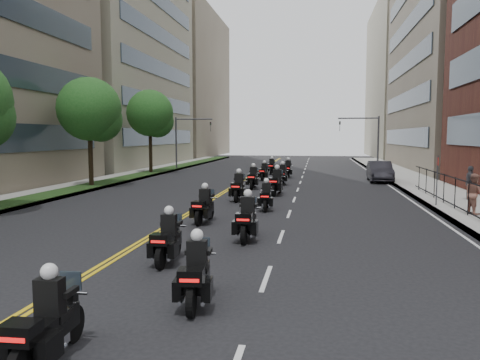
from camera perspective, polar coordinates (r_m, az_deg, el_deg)
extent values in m
cube|color=gray|center=(32.68, 22.67, -1.25)|extent=(4.00, 90.00, 0.15)
cube|color=gray|center=(35.78, -18.06, -0.56)|extent=(4.00, 90.00, 0.15)
cube|color=#163212|center=(35.41, -16.92, -0.43)|extent=(2.00, 90.00, 0.04)
cube|color=#333F4C|center=(55.42, 19.29, 4.97)|extent=(0.12, 24.08, 1.80)
cube|color=#333F4C|center=(55.55, 19.42, 9.10)|extent=(0.12, 24.08, 1.80)
cube|color=#333F4C|center=(55.97, 19.55, 13.18)|extent=(0.12, 24.08, 1.80)
cube|color=#333F4C|center=(56.67, 19.68, 17.19)|extent=(0.12, 24.08, 1.80)
cube|color=#9E997F|center=(86.80, 21.02, 11.24)|extent=(15.00, 28.00, 26.00)
cube|color=#9E997F|center=(62.11, -16.93, 17.61)|extent=(16.00, 28.00, 34.00)
cube|color=#333F4C|center=(57.60, -9.33, 5.20)|extent=(0.12, 24.08, 1.80)
cube|color=#333F4C|center=(57.73, -9.39, 9.18)|extent=(0.12, 24.08, 1.80)
cube|color=#333F4C|center=(58.14, -9.45, 13.11)|extent=(0.12, 24.08, 1.80)
cube|color=#333F4C|center=(58.81, -9.51, 16.98)|extent=(0.12, 24.08, 1.80)
cube|color=#333F4C|center=(59.75, -9.58, 20.73)|extent=(0.12, 24.08, 1.80)
cube|color=#7C6C5A|center=(89.12, -8.15, 11.38)|extent=(16.00, 28.00, 26.00)
cylinder|color=black|center=(34.36, -17.76, 3.36)|extent=(0.32, 0.32, 5.11)
sphere|color=#1D511B|center=(34.40, -17.90, 8.23)|extent=(4.40, 4.40, 4.40)
sphere|color=#1D511B|center=(34.46, -16.67, 7.04)|extent=(3.08, 3.08, 3.08)
cylinder|color=black|center=(45.37, -10.86, 4.13)|extent=(0.32, 0.32, 5.39)
sphere|color=#1D511B|center=(45.42, -10.93, 8.02)|extent=(4.40, 4.40, 4.40)
sphere|color=#1D511B|center=(45.56, -10.02, 7.05)|extent=(3.08, 3.08, 3.08)
cylinder|color=#3F3F44|center=(48.98, 16.49, 4.21)|extent=(0.18, 0.18, 5.60)
cylinder|color=#3F3F44|center=(48.79, 14.22, 7.32)|extent=(4.00, 0.14, 0.14)
imported|color=black|center=(48.65, 12.07, 6.43)|extent=(0.16, 0.20, 1.00)
cylinder|color=#3F3F44|center=(50.84, -7.78, 4.42)|extent=(0.18, 0.18, 5.60)
cylinder|color=#3F3F44|center=(50.31, -5.62, 7.40)|extent=(4.00, 0.14, 0.14)
imported|color=black|center=(49.86, -3.60, 6.51)|extent=(0.16, 0.20, 1.00)
cylinder|color=black|center=(9.09, -19.72, -16.17)|extent=(0.16, 0.66, 0.65)
cube|color=black|center=(8.37, -22.22, -16.21)|extent=(0.45, 1.31, 0.38)
cube|color=silver|center=(8.49, -22.00, -17.49)|extent=(0.38, 0.54, 0.29)
cube|color=black|center=(7.68, -25.18, -16.49)|extent=(0.51, 0.42, 0.31)
cube|color=red|center=(7.53, -26.03, -17.13)|extent=(0.38, 0.04, 0.07)
cube|color=black|center=(8.25, -22.18, -13.01)|extent=(0.43, 0.28, 0.59)
sphere|color=silver|center=(8.14, -22.25, -10.30)|extent=(0.28, 0.28, 0.28)
cylinder|color=black|center=(9.70, -5.96, -14.46)|extent=(0.20, 0.67, 0.66)
cylinder|color=black|center=(11.15, -4.66, -11.78)|extent=(0.20, 0.67, 0.66)
cube|color=black|center=(10.34, -5.27, -11.60)|extent=(0.54, 1.34, 0.39)
cube|color=silver|center=(10.45, -5.22, -12.69)|extent=(0.42, 0.57, 0.29)
cube|color=black|center=(9.54, -5.99, -11.62)|extent=(0.54, 0.46, 0.31)
cube|color=red|center=(9.36, -6.20, -12.09)|extent=(0.39, 0.07, 0.07)
cube|color=black|center=(10.26, -5.26, -8.94)|extent=(0.45, 0.31, 0.60)
sphere|color=silver|center=(10.17, -5.27, -6.70)|extent=(0.28, 0.28, 0.28)
cylinder|color=black|center=(13.04, -9.66, -9.31)|extent=(0.15, 0.66, 0.66)
cylinder|color=black|center=(14.47, -7.77, -7.80)|extent=(0.15, 0.66, 0.66)
cube|color=black|center=(13.69, -8.68, -7.42)|extent=(0.43, 1.31, 0.39)
cube|color=silver|center=(13.78, -8.60, -8.27)|extent=(0.38, 0.54, 0.29)
cube|color=black|center=(12.92, -9.69, -7.15)|extent=(0.51, 0.42, 0.31)
cube|color=red|center=(12.73, -9.97, -7.43)|extent=(0.39, 0.04, 0.07)
cube|color=black|center=(13.64, -8.65, -5.39)|extent=(0.43, 0.28, 0.60)
sphere|color=silver|center=(13.57, -8.66, -3.70)|extent=(0.28, 0.28, 0.28)
cylinder|color=black|center=(15.66, 0.49, -6.63)|extent=(0.15, 0.71, 0.71)
cylinder|color=black|center=(17.29, 1.33, -5.48)|extent=(0.15, 0.71, 0.71)
cube|color=black|center=(16.42, 0.93, -5.02)|extent=(0.44, 1.42, 0.42)
cube|color=silver|center=(16.52, 0.95, -5.81)|extent=(0.40, 0.58, 0.31)
cube|color=black|center=(15.56, 0.49, -4.66)|extent=(0.55, 0.44, 0.34)
cube|color=red|center=(15.35, 0.36, -4.88)|extent=(0.42, 0.03, 0.07)
cube|color=black|center=(16.38, 0.96, -3.19)|extent=(0.46, 0.30, 0.65)
sphere|color=silver|center=(16.33, 0.97, -1.65)|extent=(0.30, 0.30, 0.30)
cylinder|color=black|center=(18.95, -5.07, -4.60)|extent=(0.19, 0.68, 0.67)
cylinder|color=black|center=(20.44, -3.65, -3.86)|extent=(0.19, 0.68, 0.67)
cube|color=black|center=(19.65, -4.34, -3.42)|extent=(0.51, 1.36, 0.40)
cube|color=silver|center=(19.73, -4.29, -4.05)|extent=(0.42, 0.57, 0.30)
cube|color=black|center=(18.87, -5.08, -3.06)|extent=(0.54, 0.45, 0.32)
cube|color=red|center=(18.68, -5.28, -3.21)|extent=(0.40, 0.06, 0.07)
cube|color=black|center=(19.63, -4.30, -1.97)|extent=(0.46, 0.31, 0.61)
sphere|color=silver|center=(19.59, -4.30, -0.76)|extent=(0.29, 0.29, 0.29)
cylinder|color=black|center=(22.25, 3.07, -3.15)|extent=(0.15, 0.64, 0.63)
cylinder|color=black|center=(23.72, 3.34, -2.62)|extent=(0.15, 0.64, 0.63)
cube|color=black|center=(22.95, 3.21, -2.24)|extent=(0.43, 1.27, 0.37)
cube|color=silver|center=(23.02, 3.22, -2.75)|extent=(0.37, 0.52, 0.28)
cube|color=black|center=(22.18, 3.07, -1.92)|extent=(0.50, 0.41, 0.30)
cube|color=red|center=(21.99, 3.04, -2.03)|extent=(0.37, 0.04, 0.07)
cube|color=black|center=(22.93, 3.23, -1.07)|extent=(0.42, 0.27, 0.58)
sphere|color=silver|center=(22.90, 3.23, -0.10)|extent=(0.27, 0.27, 0.27)
cylinder|color=black|center=(25.44, -0.47, -1.96)|extent=(0.15, 0.73, 0.73)
cylinder|color=black|center=(27.11, 0.14, -1.51)|extent=(0.15, 0.73, 0.73)
cube|color=black|center=(26.24, -0.15, -1.08)|extent=(0.45, 1.44, 0.43)
cube|color=silver|center=(26.32, -0.13, -1.60)|extent=(0.41, 0.59, 0.32)
cube|color=black|center=(25.37, -0.47, -0.72)|extent=(0.55, 0.45, 0.34)
cube|color=red|center=(25.15, -0.55, -0.82)|extent=(0.43, 0.03, 0.07)
cube|color=black|center=(26.23, -0.13, 0.09)|extent=(0.47, 0.30, 0.66)
sphere|color=silver|center=(26.21, -0.13, 1.07)|extent=(0.31, 0.31, 0.31)
cylinder|color=black|center=(27.98, 4.14, -1.28)|extent=(0.24, 0.77, 0.75)
cylinder|color=black|center=(29.71, 4.85, -0.89)|extent=(0.24, 0.77, 0.75)
cube|color=black|center=(28.81, 4.51, -0.46)|extent=(0.64, 1.54, 0.44)
cube|color=silver|center=(28.89, 4.53, -0.96)|extent=(0.49, 0.65, 0.33)
cube|color=black|center=(27.92, 4.15, -0.10)|extent=(0.63, 0.53, 0.35)
cube|color=red|center=(27.70, 4.05, -0.19)|extent=(0.44, 0.09, 0.08)
cube|color=black|center=(28.81, 4.54, 0.64)|extent=(0.52, 0.37, 0.69)
sphere|color=silver|center=(28.79, 4.55, 1.57)|extent=(0.32, 0.32, 0.32)
cylinder|color=black|center=(31.50, 1.42, -0.56)|extent=(0.15, 0.71, 0.71)
cylinder|color=black|center=(33.14, 1.82, -0.27)|extent=(0.15, 0.71, 0.71)
cube|color=black|center=(32.29, 1.63, 0.10)|extent=(0.44, 1.40, 0.42)
cube|color=silver|center=(32.37, 1.64, -0.31)|extent=(0.40, 0.57, 0.31)
cube|color=black|center=(31.45, 1.42, 0.42)|extent=(0.54, 0.44, 0.33)
cube|color=red|center=(31.24, 1.36, 0.35)|extent=(0.42, 0.03, 0.07)
cube|color=black|center=(32.30, 1.64, 1.03)|extent=(0.46, 0.29, 0.64)
sphere|color=silver|center=(32.28, 1.65, 1.80)|extent=(0.30, 0.30, 0.30)
cylinder|color=black|center=(34.25, 5.08, -0.10)|extent=(0.16, 0.71, 0.70)
cylinder|color=black|center=(35.90, 5.31, 0.15)|extent=(0.16, 0.71, 0.70)
cube|color=black|center=(35.05, 5.20, 0.50)|extent=(0.46, 1.40, 0.41)
cube|color=silver|center=(35.12, 5.21, 0.12)|extent=(0.40, 0.58, 0.31)
cube|color=black|center=(34.21, 5.09, 0.80)|extent=(0.54, 0.44, 0.33)
cube|color=red|center=(33.99, 5.05, 0.73)|extent=(0.41, 0.04, 0.07)
cube|color=black|center=(35.06, 5.22, 1.35)|extent=(0.46, 0.30, 0.64)
sphere|color=silver|center=(35.04, 5.23, 2.06)|extent=(0.30, 0.30, 0.30)
cylinder|color=black|center=(37.60, 2.73, 0.37)|extent=(0.20, 0.67, 0.66)
cylinder|color=black|center=(39.11, 3.20, 0.56)|extent=(0.20, 0.67, 0.66)
cube|color=black|center=(38.33, 2.97, 0.87)|extent=(0.52, 1.34, 0.39)
cube|color=silver|center=(38.39, 2.99, 0.54)|extent=(0.41, 0.56, 0.29)
cube|color=black|center=(37.56, 2.74, 1.13)|extent=(0.54, 0.45, 0.31)
cube|color=red|center=(37.36, 2.67, 1.08)|extent=(0.39, 0.06, 0.07)
cube|color=black|center=(38.34, 2.99, 1.59)|extent=(0.45, 0.31, 0.60)
sphere|color=silver|center=(38.33, 3.00, 2.20)|extent=(0.28, 0.28, 0.28)
cylinder|color=black|center=(40.24, 5.77, 0.71)|extent=(0.16, 0.71, 0.71)
cylinder|color=black|center=(41.89, 5.97, 0.89)|extent=(0.16, 0.71, 0.71)
cube|color=black|center=(41.04, 5.87, 1.21)|extent=(0.47, 1.42, 0.42)
cube|color=silver|center=(41.11, 5.88, 0.88)|extent=(0.41, 0.58, 0.31)
cube|color=black|center=(40.20, 5.78, 1.48)|extent=(0.55, 0.45, 0.33)
cube|color=red|center=(39.98, 5.75, 1.43)|extent=(0.42, 0.04, 0.07)
cube|color=black|center=(41.06, 5.89, 1.94)|extent=(0.46, 0.30, 0.65)
sphere|color=silver|center=(41.05, 5.89, 2.55)|extent=(0.30, 0.30, 0.30)
cylinder|color=black|center=(43.88, 3.76, 1.10)|extent=(0.16, 0.69, 0.68)
cylinder|color=black|center=(45.47, 4.01, 1.25)|extent=(0.16, 0.69, 0.68)
cube|color=black|center=(44.66, 3.89, 1.54)|extent=(0.45, 1.37, 0.40)
cube|color=silver|center=(44.72, 3.89, 1.24)|extent=(0.40, 0.56, 0.30)
cube|color=black|center=(43.84, 3.77, 1.78)|extent=(0.53, 0.43, 0.32)
cube|color=red|center=(43.64, 3.73, 1.74)|extent=(0.40, 0.04, 0.07)
cube|color=black|center=(44.68, 3.90, 2.18)|extent=(0.45, 0.29, 0.62)
sphere|color=silver|center=(44.66, 3.91, 2.73)|extent=(0.29, 0.29, 0.29)
imported|color=black|center=(38.72, 16.68, 1.00)|extent=(1.80, 4.94, 1.62)
imported|color=#936050|center=(23.22, 26.66, -1.51)|extent=(0.90, 1.04, 1.82)
imported|color=#3E3F45|center=(28.25, 26.24, -0.33)|extent=(0.48, 1.10, 1.86)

